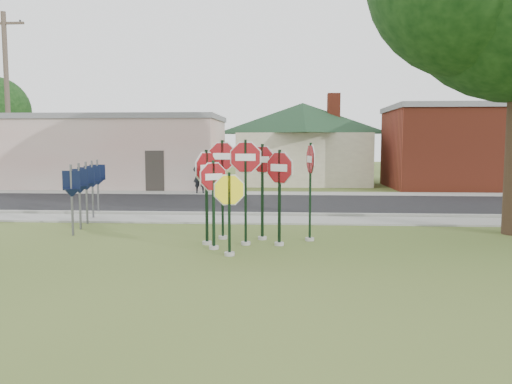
# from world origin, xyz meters

# --- Properties ---
(ground) EXTENTS (120.00, 120.00, 0.00)m
(ground) POSITION_xyz_m (0.00, 0.00, 0.00)
(ground) COLOR #3E531F
(ground) RESTS_ON ground
(sidewalk_near) EXTENTS (60.00, 1.60, 0.06)m
(sidewalk_near) POSITION_xyz_m (0.00, 5.50, 0.03)
(sidewalk_near) COLOR gray
(sidewalk_near) RESTS_ON ground
(road) EXTENTS (60.00, 7.00, 0.04)m
(road) POSITION_xyz_m (0.00, 10.00, 0.02)
(road) COLOR black
(road) RESTS_ON ground
(sidewalk_far) EXTENTS (60.00, 1.60, 0.06)m
(sidewalk_far) POSITION_xyz_m (0.00, 14.30, 0.03)
(sidewalk_far) COLOR gray
(sidewalk_far) RESTS_ON ground
(curb) EXTENTS (60.00, 0.20, 0.14)m
(curb) POSITION_xyz_m (0.00, 6.50, 0.07)
(curb) COLOR gray
(curb) RESTS_ON ground
(stop_sign_center) EXTENTS (1.11, 0.24, 2.79)m
(stop_sign_center) POSITION_xyz_m (-0.04, 1.52, 1.76)
(stop_sign_center) COLOR #9A9790
(stop_sign_center) RESTS_ON ground
(stop_sign_yellow) EXTENTS (0.97, 0.24, 2.02)m
(stop_sign_yellow) POSITION_xyz_m (-0.32, 0.28, 1.18)
(stop_sign_yellow) COLOR #9A9790
(stop_sign_yellow) RESTS_ON ground
(stop_sign_left) EXTENTS (0.82, 0.57, 2.27)m
(stop_sign_left) POSITION_xyz_m (-0.78, 0.96, 1.36)
(stop_sign_left) COLOR #9A9790
(stop_sign_left) RESTS_ON ground
(stop_sign_right) EXTENTS (0.91, 0.70, 2.54)m
(stop_sign_right) POSITION_xyz_m (0.81, 1.50, 1.58)
(stop_sign_right) COLOR #9A9790
(stop_sign_right) RESTS_ON ground
(stop_sign_back_right) EXTENTS (0.86, 0.57, 2.67)m
(stop_sign_back_right) POSITION_xyz_m (0.34, 2.26, 1.65)
(stop_sign_back_right) COLOR #9A9790
(stop_sign_back_right) RESTS_ON ground
(stop_sign_back_left) EXTENTS (1.07, 0.24, 2.77)m
(stop_sign_back_left) POSITION_xyz_m (-0.73, 2.28, 1.74)
(stop_sign_back_left) COLOR #9A9790
(stop_sign_back_left) RESTS_ON ground
(stop_sign_far_right) EXTENTS (0.24, 1.07, 2.71)m
(stop_sign_far_right) POSITION_xyz_m (1.61, 2.17, 1.70)
(stop_sign_far_right) COLOR #9A9790
(stop_sign_far_right) RESTS_ON ground
(stop_sign_far_left) EXTENTS (0.58, 1.03, 2.54)m
(stop_sign_far_left) POSITION_xyz_m (-1.04, 1.52, 1.59)
(stop_sign_far_left) COLOR #9A9790
(stop_sign_far_left) RESTS_ON ground
(route_sign_row) EXTENTS (1.43, 4.63, 2.00)m
(route_sign_row) POSITION_xyz_m (-5.40, 4.50, 1.22)
(route_sign_row) COLOR #59595E
(route_sign_row) RESTS_ON ground
(building_stucco) EXTENTS (12.20, 6.20, 4.20)m
(building_stucco) POSITION_xyz_m (-9.00, 18.00, 2.15)
(building_stucco) COLOR beige
(building_stucco) RESTS_ON ground
(building_house) EXTENTS (11.60, 11.60, 6.20)m
(building_house) POSITION_xyz_m (2.00, 22.00, 3.65)
(building_house) COLOR beige
(building_house) RESTS_ON ground
(building_brick) EXTENTS (10.20, 6.20, 4.75)m
(building_brick) POSITION_xyz_m (12.00, 18.50, 2.40)
(building_brick) COLOR maroon
(building_brick) RESTS_ON ground
(utility_pole_near) EXTENTS (2.20, 0.26, 9.50)m
(utility_pole_near) POSITION_xyz_m (-14.00, 15.20, 4.97)
(utility_pole_near) COLOR #4C3D32
(utility_pole_near) RESTS_ON ground
(pedestrian) EXTENTS (0.71, 0.51, 1.79)m
(pedestrian) POSITION_xyz_m (-3.43, 14.02, 0.96)
(pedestrian) COLOR black
(pedestrian) RESTS_ON sidewalk_far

